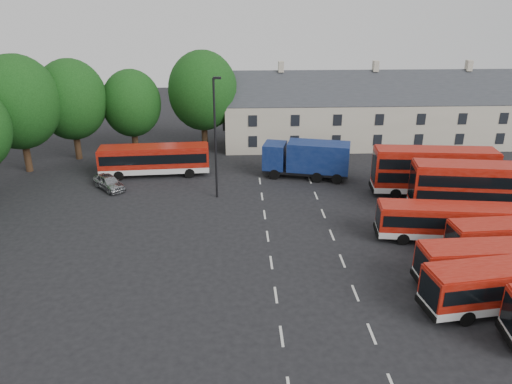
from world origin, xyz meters
TOP-DOWN VIEW (x-y plane):
  - ground at (0.00, 0.00)m, footprint 140.00×140.00m
  - lane_markings at (2.50, 2.00)m, footprint 5.15×33.80m
  - treeline at (-20.74, 19.36)m, footprint 29.92×32.59m
  - terrace_houses at (14.00, 30.00)m, footprint 35.70×7.13m
  - bus_row_c at (14.24, -1.46)m, footprint 10.40×2.74m
  - bus_row_e at (13.31, 4.83)m, footprint 10.28×3.55m
  - bus_dd_south at (17.78, 9.10)m, footprint 11.33×4.09m
  - bus_dd_north at (15.63, 13.74)m, footprint 11.02×3.56m
  - bus_north at (-10.60, 20.14)m, footprint 11.09×3.20m
  - box_truck at (4.79, 18.81)m, footprint 8.87×4.67m
  - silver_car at (-14.45, 16.45)m, footprint 3.90×4.21m
  - lamppost at (-4.11, 14.06)m, footprint 0.76×0.38m

SIDE VIEW (x-z plane):
  - ground at x=0.00m, z-range 0.00..0.00m
  - lane_markings at x=2.50m, z-range 0.00..0.01m
  - silver_car at x=-14.45m, z-range 0.00..1.40m
  - bus_row_e at x=13.31m, z-range 0.29..3.13m
  - bus_row_c at x=14.24m, z-range 0.29..3.22m
  - bus_north at x=-10.60m, z-range 0.31..3.41m
  - box_truck at x=4.79m, z-range 0.23..3.94m
  - bus_dd_north at x=15.63m, z-range 0.31..4.75m
  - bus_dd_south at x=17.78m, z-range 0.32..4.86m
  - terrace_houses at x=14.00m, z-range -1.17..8.89m
  - lamppost at x=-4.11m, z-range 0.37..11.28m
  - treeline at x=-20.74m, z-range 0.68..12.69m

